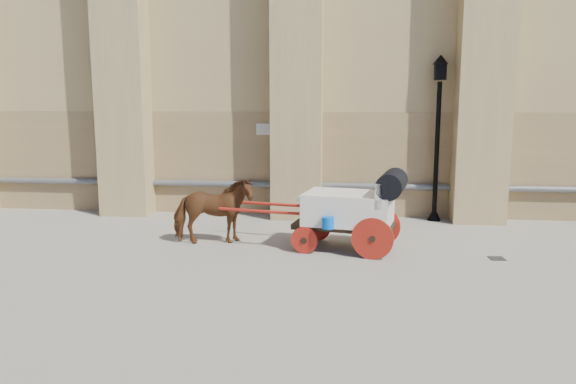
# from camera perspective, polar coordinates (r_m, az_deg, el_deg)

# --- Properties ---
(ground) EXTENTS (90.00, 90.00, 0.00)m
(ground) POSITION_cam_1_polar(r_m,az_deg,el_deg) (12.55, 3.91, -6.15)
(ground) COLOR gray
(ground) RESTS_ON ground
(horse) EXTENTS (2.00, 1.21, 1.57)m
(horse) POSITION_cam_1_polar(r_m,az_deg,el_deg) (13.20, -7.64, -1.92)
(horse) COLOR brown
(horse) RESTS_ON ground
(carriage) EXTENTS (4.32, 1.90, 1.83)m
(carriage) POSITION_cam_1_polar(r_m,az_deg,el_deg) (12.59, 6.78, -1.53)
(carriage) COLOR black
(carriage) RESTS_ON ground
(street_lamp) EXTENTS (0.42, 0.42, 4.53)m
(street_lamp) POSITION_cam_1_polar(r_m,az_deg,el_deg) (15.95, 14.95, 5.75)
(street_lamp) COLOR black
(street_lamp) RESTS_ON ground
(drain_grate_near) EXTENTS (0.38, 0.38, 0.01)m
(drain_grate_near) POSITION_cam_1_polar(r_m,az_deg,el_deg) (12.67, 9.22, -6.07)
(drain_grate_near) COLOR black
(drain_grate_near) RESTS_ON ground
(drain_grate_far) EXTENTS (0.35, 0.35, 0.01)m
(drain_grate_far) POSITION_cam_1_polar(r_m,az_deg,el_deg) (12.85, 20.44, -6.34)
(drain_grate_far) COLOR black
(drain_grate_far) RESTS_ON ground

